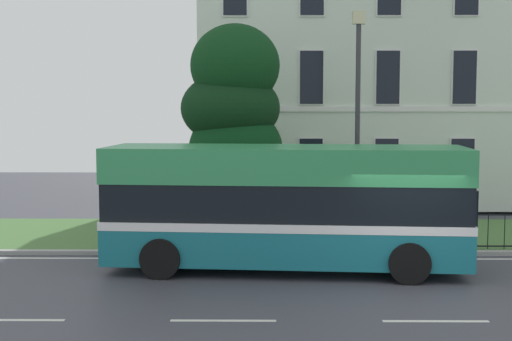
# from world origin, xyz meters

# --- Properties ---
(ground_plane) EXTENTS (60.00, 56.00, 0.18)m
(ground_plane) POSITION_xyz_m (0.00, 1.03, -0.02)
(ground_plane) COLOR #41424B
(georgian_townhouse) EXTENTS (17.04, 9.42, 11.81)m
(georgian_townhouse) POSITION_xyz_m (2.70, 15.84, 6.05)
(georgian_townhouse) COLOR silver
(georgian_townhouse) RESTS_ON ground_plane
(iron_verge_railing) EXTENTS (18.59, 0.04, 0.97)m
(iron_verge_railing) POSITION_xyz_m (2.70, 4.40, 0.62)
(iron_verge_railing) COLOR black
(iron_verge_railing) RESTS_ON ground_plane
(evergreen_tree) EXTENTS (3.65, 3.65, 6.46)m
(evergreen_tree) POSITION_xyz_m (-4.15, 7.44, 3.06)
(evergreen_tree) COLOR #423328
(evergreen_tree) RESTS_ON ground_plane
(single_decker_bus) EXTENTS (8.90, 3.20, 3.05)m
(single_decker_bus) POSITION_xyz_m (-2.68, 2.41, 1.61)
(single_decker_bus) COLOR #186D7C
(single_decker_bus) RESTS_ON ground_plane
(street_lamp_post) EXTENTS (0.36, 0.24, 6.57)m
(street_lamp_post) POSITION_xyz_m (-0.55, 5.41, 3.89)
(street_lamp_post) COLOR #333338
(street_lamp_post) RESTS_ON ground_plane
(litter_bin) EXTENTS (0.45, 0.45, 1.08)m
(litter_bin) POSITION_xyz_m (1.10, 5.38, 0.67)
(litter_bin) COLOR #4C4742
(litter_bin) RESTS_ON ground_plane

